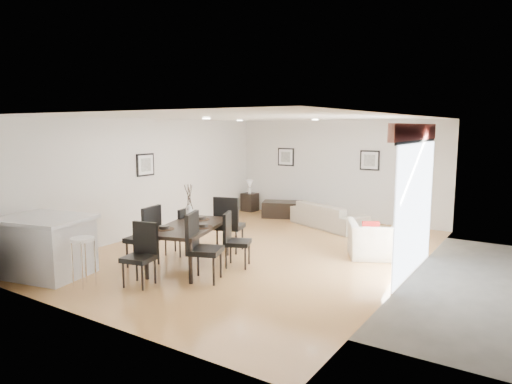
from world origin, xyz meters
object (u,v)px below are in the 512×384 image
Objects in this scene: dining_chair_enear at (200,243)px; dining_chair_foot at (228,221)px; dining_chair_efar at (233,237)px; bar_stool at (83,245)px; dining_chair_wnear at (147,233)px; sofa at (328,215)px; dining_chair_wfar at (181,229)px; dining_table at (190,229)px; coffee_table at (283,209)px; kitchen_island at (46,246)px; dining_chair_head at (142,250)px; armchair at (377,240)px; side_table at (250,202)px.

dining_chair_foot is (-0.61, 1.62, 0.00)m from dining_chair_enear.
dining_chair_efar reaches higher than bar_stool.
dining_chair_wnear is 1.70m from dining_chair_foot.
dining_chair_wfar is at bearing 93.33° from sofa.
dining_chair_foot is (0.67, 1.57, 0.02)m from dining_chair_wnear.
dining_chair_foot is at bearing 71.95° from dining_table.
dining_chair_efar is at bearing 115.32° from dining_chair_foot.
coffee_table is at bearing 5.32° from sofa.
dining_chair_efar is 2.55m from bar_stool.
kitchen_island is (-1.08, -2.19, -0.01)m from dining_chair_wfar.
dining_table is 4.99m from coffee_table.
dining_chair_wfar is at bearing 32.34° from dining_chair_enear.
dining_table is 1.22× the size of kitchen_island.
dining_chair_head is at bearing 105.21° from sofa.
dining_chair_wnear reaches higher than sofa.
dining_chair_wnear is (-3.31, -2.82, 0.27)m from armchair.
dining_chair_foot reaches higher than bar_stool.
dining_chair_efar is (1.31, -0.05, 0.03)m from dining_chair_wfar.
dining_table is at bearing 72.16° from dining_chair_foot.
dining_chair_head reaches higher than dining_chair_wfar.
armchair is 1.10× the size of dining_chair_efar.
dining_table is 2.44m from kitchen_island.
coffee_table is at bearing 70.71° from kitchen_island.
dining_table reaches higher than coffee_table.
armchair is 3.59m from dining_table.
dining_table is at bearing 115.67° from dining_chair_wnear.
bar_stool is (-0.07, -2.19, 0.16)m from dining_chair_wfar.
coffee_table is 1.33m from side_table.
sofa is 2.76m from armchair.
dining_chair_wnear is 1.12× the size of dining_chair_head.
bar_stool is at bearing 124.32° from dining_chair_efar.
side_table is (-1.30, 0.28, 0.05)m from coffee_table.
dining_chair_foot is at bearing 75.21° from bar_stool.
kitchen_island is at bearing -86.47° from side_table.
kitchen_island is at bearing 96.29° from dining_chair_enear.
dining_chair_wnear reaches higher than armchair.
dining_chair_wnear is 0.92m from dining_chair_wfar.
dining_table is 0.79m from dining_chair_efar.
dining_chair_wnear is 1.56m from dining_chair_efar.
dining_chair_efar is 4.73m from coffee_table.
kitchen_island is at bearing 91.01° from sofa.
kitchen_island reaches higher than sofa.
bar_stool is (-1.38, -2.14, 0.13)m from dining_chair_efar.
bar_stool reaches higher than side_table.
dining_chair_head is at bearing -71.30° from side_table.
dining_chair_foot is (-2.64, -1.25, 0.29)m from armchair.
bar_stool is at bearing 110.88° from dining_chair_enear.
bar_stool is at bearing -78.26° from side_table.
dining_chair_wfar is 1.74× the size of side_table.
dining_chair_enear reaches higher than bar_stool.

